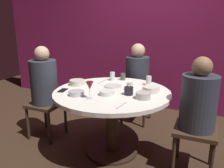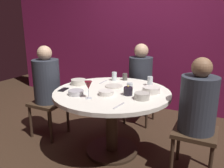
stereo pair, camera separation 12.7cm
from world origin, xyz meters
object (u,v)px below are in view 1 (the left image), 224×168
wine_glass (90,86)px  seated_diner_left (44,83)px  seated_diner_back (137,75)px  seated_diner_right (198,104)px  bowl_salad_center (107,93)px  cup_near_candle (130,87)px  candle_holder (129,91)px  bowl_small_white (143,96)px  dining_table (112,105)px  dinner_plate (113,86)px  bowl_rice_portion (77,82)px  cell_phone (63,90)px  cup_by_right_diner (123,77)px  bowl_serving_large (76,93)px  cup_by_left_diner (112,76)px  bowl_sauce_side (151,89)px  cup_center_front (149,81)px

wine_glass → seated_diner_left: bearing=158.7°
seated_diner_back → seated_diner_right: size_ratio=1.01×
wine_glass → bowl_salad_center: bearing=59.9°
seated_diner_back → cup_near_candle: (0.17, -0.82, 0.06)m
seated_diner_left → wine_glass: (0.84, -0.33, 0.14)m
candle_holder → bowl_small_white: bearing=-19.4°
dining_table → bowl_small_white: bowl_small_white is taller
dinner_plate → bowl_rice_portion: bowl_rice_portion is taller
wine_glass → seated_diner_right: bearing=18.3°
seated_diner_left → cell_phone: 0.47m
candle_holder → cup_by_right_diner: 0.62m
seated_diner_left → bowl_salad_center: bearing=-9.1°
seated_diner_left → bowl_serving_large: seated_diner_left is taller
bowl_small_white → cup_near_candle: size_ratio=1.71×
wine_glass → cup_by_left_diner: bearing=96.5°
seated_diner_left → bowl_serving_large: size_ratio=7.38×
seated_diner_right → bowl_sauce_side: (-0.49, 0.13, 0.05)m
bowl_rice_portion → cup_by_right_diner: bearing=47.1°
dining_table → seated_diner_left: seated_diner_left is taller
candle_holder → cup_center_front: cup_center_front is taller
bowl_small_white → cup_by_right_diner: size_ratio=1.69×
cell_phone → cup_by_left_diner: cup_by_left_diner is taller
seated_diner_back → cup_by_right_diner: size_ratio=13.35×
dining_table → cup_by_right_diner: 0.55m
wine_glass → bowl_rice_portion: bearing=135.0°
bowl_sauce_side → bowl_small_white: bearing=-94.5°
dining_table → bowl_small_white: 0.44m
bowl_sauce_side → bowl_rice_portion: bowl_sauce_side is taller
dinner_plate → bowl_sauce_side: 0.46m
seated_diner_right → bowl_small_white: seated_diner_right is taller
wine_glass → candle_holder: bearing=42.0°
bowl_salad_center → bowl_rice_portion: bearing=156.7°
candle_holder → bowl_small_white: (0.17, -0.06, -0.01)m
cell_phone → bowl_sauce_side: bearing=10.3°
candle_holder → dinner_plate: (-0.27, 0.21, -0.04)m
cell_phone → cup_near_candle: 0.74m
dining_table → candle_holder: candle_holder is taller
wine_glass → bowl_small_white: bearing=24.1°
dining_table → seated_diner_left: (-0.93, 0.00, 0.15)m
seated_diner_left → bowl_small_white: seated_diner_left is taller
candle_holder → wine_glass: 0.42m
wine_glass → dinner_plate: size_ratio=0.85×
candle_holder → wine_glass: (-0.31, -0.28, 0.09)m
seated_diner_back → bowl_salad_center: (0.01, -1.07, 0.04)m
seated_diner_left → cup_center_front: (1.24, 0.40, 0.06)m
cell_phone → cup_center_front: 1.01m
wine_glass → bowl_serving_large: 0.21m
seated_diner_back → dinner_plate: 0.76m
bowl_small_white → bowl_sauce_side: same height
seated_diner_left → cup_by_right_diner: seated_diner_left is taller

